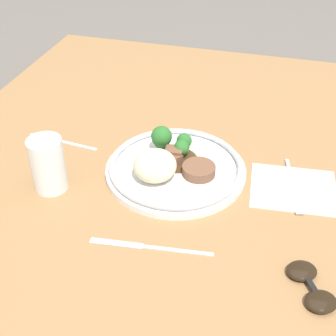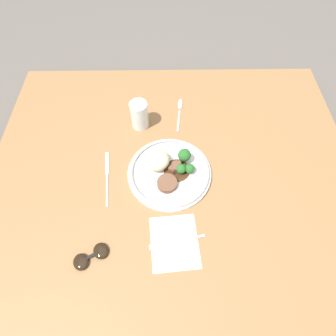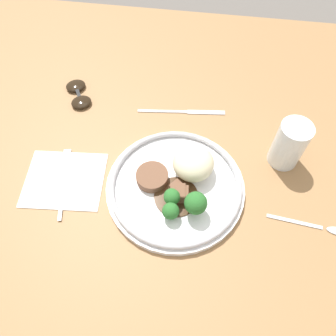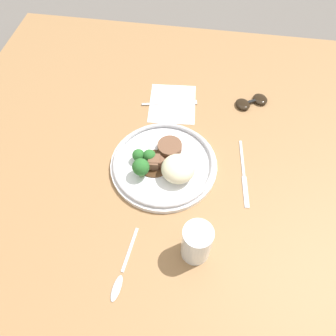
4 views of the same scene
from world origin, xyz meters
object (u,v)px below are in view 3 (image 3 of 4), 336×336
at_px(plate, 178,184).
at_px(fork, 65,176).
at_px(spoon, 330,229).
at_px(knife, 185,112).
at_px(sunglasses, 78,94).
at_px(juice_glass, 288,146).

distance_m(plate, fork, 0.24).
bearing_deg(spoon, knife, 146.30).
bearing_deg(spoon, plate, 176.95).
xyz_separation_m(knife, sunglasses, (-0.27, 0.02, 0.01)).
height_order(juice_glass, fork, juice_glass).
bearing_deg(fork, plate, -100.74).
relative_size(knife, sunglasses, 1.86).
bearing_deg(fork, juice_glass, -88.38).
relative_size(plate, sunglasses, 2.49).
xyz_separation_m(plate, fork, (-0.24, -0.01, -0.02)).
xyz_separation_m(fork, spoon, (0.54, -0.04, -0.00)).
height_order(plate, knife, plate).
relative_size(juice_glass, knife, 0.52).
xyz_separation_m(fork, sunglasses, (-0.04, 0.23, 0.00)).
bearing_deg(juice_glass, fork, -166.41).
relative_size(juice_glass, fork, 0.64).
height_order(plate, sunglasses, plate).
xyz_separation_m(juice_glass, knife, (-0.22, 0.10, -0.05)).
relative_size(fork, knife, 0.80).
relative_size(plate, spoon, 1.65).
xyz_separation_m(juice_glass, sunglasses, (-0.49, 0.12, -0.04)).
bearing_deg(knife, plate, -93.56).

